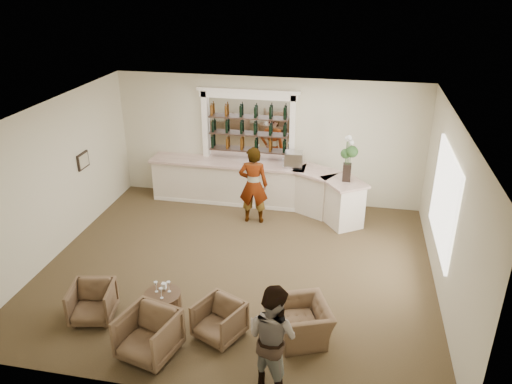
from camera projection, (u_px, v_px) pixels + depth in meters
ground at (238, 267)px, 10.52m from camera, size 8.00×8.00×0.00m
room_shell at (252, 152)px, 10.16m from camera, size 8.04×7.02×3.32m
bar_counter at (258, 185)px, 12.98m from camera, size 5.72×1.80×1.14m
back_bar_alcove at (248, 126)px, 12.81m from camera, size 2.64×0.25×3.00m
cocktail_table at (163, 305)px, 8.93m from camera, size 0.66×0.66×0.50m
sommelier at (253, 185)px, 12.03m from camera, size 0.75×0.53×1.94m
guest at (272, 336)px, 7.26m from camera, size 1.06×0.98×1.74m
armchair_left at (92, 302)px, 8.84m from camera, size 0.87×0.88×0.69m
armchair_center at (149, 335)px, 7.99m from camera, size 1.03×1.05×0.79m
armchair_right at (219, 320)px, 8.41m from camera, size 0.97×0.98×0.67m
armchair_far at (303, 321)px, 8.42m from camera, size 1.15×1.22×0.63m
espresso_machine at (294, 160)px, 12.56m from camera, size 0.47×0.41×0.40m
flower_vase at (348, 155)px, 11.58m from camera, size 0.30×0.30×1.13m
wine_glass_bar_left at (283, 162)px, 12.64m from camera, size 0.07×0.07×0.21m
wine_glass_bar_right at (250, 162)px, 12.70m from camera, size 0.07×0.07×0.21m
wine_glass_tbl_a at (156, 287)px, 8.83m from camera, size 0.07×0.07×0.21m
wine_glass_tbl_b at (169, 287)px, 8.83m from camera, size 0.07×0.07×0.21m
wine_glass_tbl_c at (161, 293)px, 8.66m from camera, size 0.07×0.07×0.21m
napkin_holder at (164, 286)px, 8.93m from camera, size 0.08×0.08×0.12m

